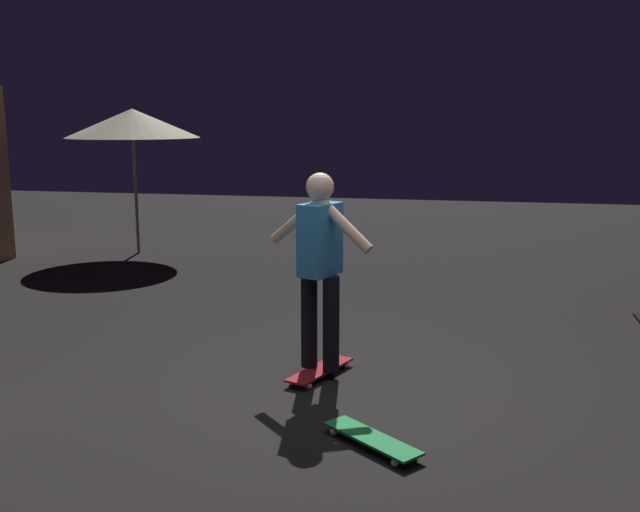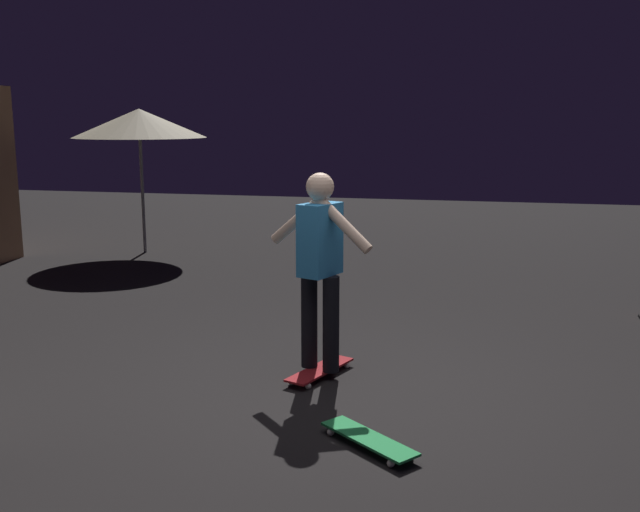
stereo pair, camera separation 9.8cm
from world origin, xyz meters
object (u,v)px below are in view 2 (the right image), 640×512
at_px(skateboard_spare, 369,439).
at_px(skater, 320,258).
at_px(patio_umbrella, 139,123).
at_px(skateboard_ridden, 320,370).

xyz_separation_m(skateboard_spare, skater, (1.25, 0.62, 0.98)).
bearing_deg(skateboard_spare, skater, 26.28).
relative_size(patio_umbrella, skater, 1.38).
relative_size(skateboard_ridden, skater, 0.48).
xyz_separation_m(skateboard_ridden, skateboard_spare, (-1.25, -0.62, 0.00)).
bearing_deg(skateboard_ridden, patio_umbrella, 39.01).
distance_m(skateboard_ridden, skater, 0.98).
bearing_deg(skateboard_spare, skateboard_ridden, 26.28).
height_order(skateboard_spare, skater, skater).
distance_m(patio_umbrella, skateboard_ridden, 6.74).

